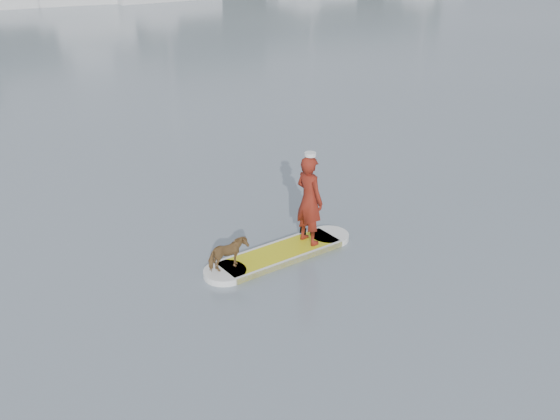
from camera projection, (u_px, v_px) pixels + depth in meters
ground at (484, 281)px, 11.30m from camera, size 140.00×140.00×0.00m
paddleboard at (280, 254)px, 12.11m from camera, size 3.28×1.09×0.12m
paddler at (309, 200)px, 12.08m from camera, size 0.55×0.73×1.81m
white_cap at (310, 154)px, 11.68m from camera, size 0.22×0.22×0.07m
dog at (228, 254)px, 11.34m from camera, size 0.76×0.39×0.62m
paddle at (305, 205)px, 12.43m from camera, size 0.10×0.30×2.00m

